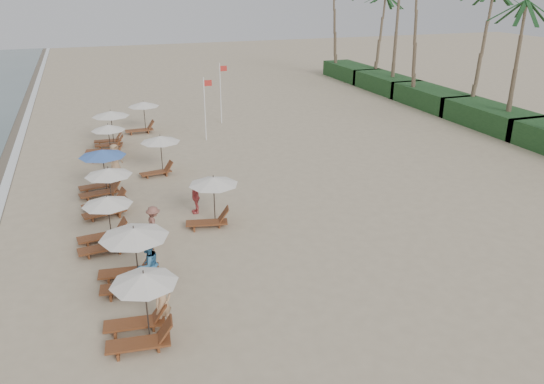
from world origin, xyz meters
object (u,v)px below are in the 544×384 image
object	(u,v)px
inland_station_2	(142,114)
flag_pole_near	(205,106)
beachgoer_near	(163,304)
beachgoer_far_b	(115,159)
lounger_station_1	(130,256)
lounger_station_4	(100,172)
inland_station_1	(159,149)
beachgoer_mid_a	(149,265)
lounger_station_6	(109,127)
lounger_station_0	(139,309)
lounger_station_2	(104,225)
inland_station_0	(211,195)
lounger_station_5	(105,143)
lounger_station_3	(105,192)
beachgoer_far_a	(195,197)
beachgoer_mid_b	(154,224)

from	to	relation	value
inland_station_2	flag_pole_near	xyz separation A→B (m)	(3.93, -3.54, 1.04)
beachgoer_near	beachgoer_far_b	bearing A→B (deg)	68.32
lounger_station_1	lounger_station_4	bearing A→B (deg)	93.26
inland_station_1	beachgoer_mid_a	size ratio (longest dim) A/B	1.37
lounger_station_6	beachgoer_mid_a	world-z (taller)	lounger_station_6
lounger_station_0	lounger_station_2	size ratio (longest dim) A/B	0.99
lounger_station_4	lounger_station_6	xyz separation A→B (m)	(1.03, 8.77, 0.11)
inland_station_0	lounger_station_5	bearing A→B (deg)	108.30
inland_station_1	flag_pole_near	bearing A→B (deg)	55.70
lounger_station_5	inland_station_1	distance (m)	5.14
lounger_station_0	flag_pole_near	bearing A→B (deg)	71.78
lounger_station_3	flag_pole_near	world-z (taller)	flag_pole_near
lounger_station_1	lounger_station_6	bearing A→B (deg)	88.52
lounger_station_5	flag_pole_near	world-z (taller)	flag_pole_near
beachgoer_mid_a	beachgoer_far_a	world-z (taller)	beachgoer_mid_a
lounger_station_4	beachgoer_mid_b	size ratio (longest dim) A/B	1.66
beachgoer_far_a	beachgoer_far_b	world-z (taller)	beachgoer_far_b
beachgoer_near	inland_station_1	bearing A→B (deg)	59.13
inland_station_0	inland_station_2	bearing A→B (deg)	93.45
beachgoer_far_a	lounger_station_6	bearing A→B (deg)	-164.14
lounger_station_2	beachgoer_far_b	xyz separation A→B (m)	(1.12, 9.18, -0.14)
lounger_station_3	beachgoer_mid_b	distance (m)	4.19
lounger_station_2	beachgoer_mid_a	distance (m)	4.00
beachgoer_far_a	lounger_station_0	bearing A→B (deg)	-19.55
beachgoer_mid_a	inland_station_1	bearing A→B (deg)	-135.04
lounger_station_0	inland_station_2	xyz separation A→B (m)	(2.97, 24.49, 0.29)
lounger_station_6	inland_station_0	xyz separation A→B (m)	(3.46, -14.38, 0.10)
inland_station_0	lounger_station_4	bearing A→B (deg)	128.60
lounger_station_1	inland_station_1	distance (m)	11.97
lounger_station_4	beachgoer_near	size ratio (longest dim) A/B	1.66
lounger_station_4	lounger_station_5	world-z (taller)	lounger_station_4
beachgoer_near	inland_station_0	bearing A→B (deg)	42.08
lounger_station_3	beachgoer_mid_b	world-z (taller)	lounger_station_3
inland_station_1	beachgoer_mid_b	xyz separation A→B (m)	(-1.47, -8.42, -0.68)
lounger_station_2	lounger_station_3	xyz separation A→B (m)	(0.28, 3.64, 0.05)
lounger_station_0	inland_station_0	xyz separation A→B (m)	(4.00, 7.38, 0.35)
lounger_station_0	lounger_station_2	xyz separation A→B (m)	(-0.67, 6.71, -0.05)
lounger_station_3	inland_station_0	bearing A→B (deg)	-34.08
lounger_station_2	flag_pole_near	size ratio (longest dim) A/B	0.58
inland_station_0	beachgoer_mid_a	size ratio (longest dim) A/B	1.43
inland_station_2	flag_pole_near	distance (m)	5.39
lounger_station_4	inland_station_1	distance (m)	3.84
lounger_station_4	beachgoer_far_a	world-z (taller)	lounger_station_4
lounger_station_1	lounger_station_4	size ratio (longest dim) A/B	1.02
beachgoer_mid_b	beachgoer_far_a	xyz separation A→B (m)	(2.28, 2.42, 0.02)
beachgoer_mid_a	beachgoer_far_a	xyz separation A→B (m)	(2.95, 6.02, -0.10)
lounger_station_6	beachgoer_far_b	world-z (taller)	lounger_station_6
inland_station_2	flag_pole_near	bearing A→B (deg)	-42.04
lounger_station_4	beachgoer_mid_a	bearing A→B (deg)	-83.55
beachgoer_mid_b	flag_pole_near	size ratio (longest dim) A/B	0.37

